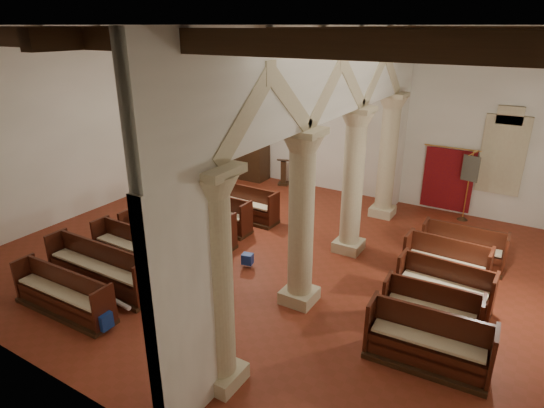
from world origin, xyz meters
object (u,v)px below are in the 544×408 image
Objects in this scene: pipe_organ at (244,145)px; processional_banner at (466,197)px; aisle_pew_0 at (426,348)px; lectern at (283,174)px; nave_pew_0 at (64,299)px.

pipe_organ is 8.72m from processional_banner.
pipe_organ is at bearing 137.47° from aisle_pew_0.
lectern is 0.49× the size of aisle_pew_0.
pipe_organ reaches higher than aisle_pew_0.
lectern is 10.08m from nave_pew_0.
pipe_organ is at bearing 159.18° from lectern.
pipe_organ is at bearing -166.65° from processional_banner.
nave_pew_0 is 7.71m from aisle_pew_0.
processional_banner reaches higher than nave_pew_0.
pipe_organ reaches higher than processional_banner.
processional_banner is 12.10m from nave_pew_0.
nave_pew_0 is (-6.68, -10.08, -0.46)m from processional_banner.
lectern is (1.88, -0.01, -0.91)m from pipe_organ.
processional_banner is (8.70, -0.01, -0.58)m from pipe_organ.
lectern is at bearing 89.60° from nave_pew_0.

